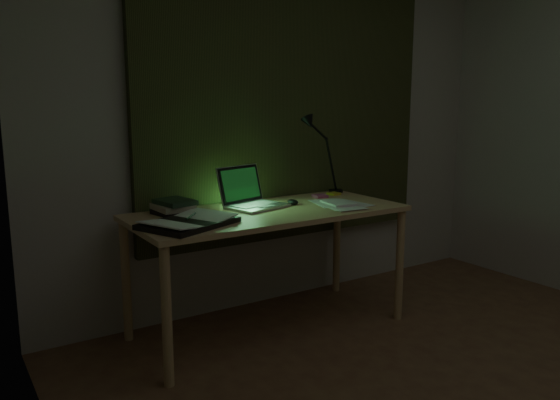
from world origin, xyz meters
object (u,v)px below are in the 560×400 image
at_px(desk, 269,270).
at_px(desk_lamp, 337,156).
at_px(book_stack, 174,207).
at_px(laptop, 257,187).
at_px(open_textbook, 189,222).
at_px(loose_papers, 330,204).

relative_size(desk, desk_lamp, 3.14).
relative_size(desk, book_stack, 7.26).
bearing_deg(laptop, desk_lamp, -2.24).
height_order(laptop, desk_lamp, desk_lamp).
bearing_deg(open_textbook, desk, -11.01).
relative_size(desk, loose_papers, 4.69).
bearing_deg(book_stack, desk_lamp, 4.44).
relative_size(open_textbook, desk_lamp, 0.89).
bearing_deg(desk, book_stack, 160.04).
height_order(book_stack, desk_lamp, desk_lamp).
height_order(desk, desk_lamp, desk_lamp).
bearing_deg(laptop, desk, -94.48).
distance_m(book_stack, loose_papers, 0.95).
bearing_deg(open_textbook, laptop, -0.99).
height_order(open_textbook, desk_lamp, desk_lamp).
height_order(laptop, book_stack, laptop).
distance_m(open_textbook, desk_lamp, 1.38).
bearing_deg(loose_papers, open_textbook, -177.19).
xyz_separation_m(desk, laptop, (-0.02, 0.10, 0.49)).
height_order(desk, book_stack, book_stack).
bearing_deg(desk_lamp, laptop, -152.42).
distance_m(desk, laptop, 0.50).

